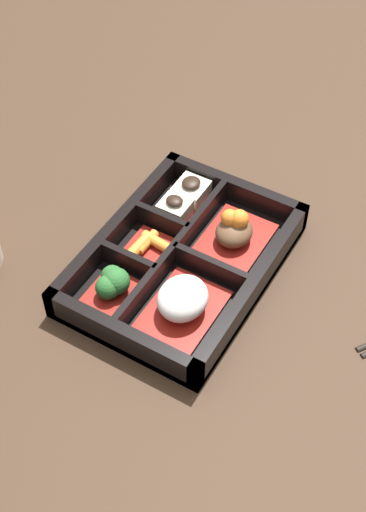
# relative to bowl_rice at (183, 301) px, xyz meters

# --- Properties ---
(ground_plane) EXTENTS (3.00, 3.00, 0.00)m
(ground_plane) POSITION_rel_bowl_rice_xyz_m (-0.06, -0.04, -0.03)
(ground_plane) COLOR #382619
(bento_base) EXTENTS (0.27, 0.20, 0.01)m
(bento_base) POSITION_rel_bowl_rice_xyz_m (-0.06, -0.04, -0.03)
(bento_base) COLOR black
(bento_base) RESTS_ON ground_plane
(bento_rim) EXTENTS (0.27, 0.20, 0.04)m
(bento_rim) POSITION_rel_bowl_rice_xyz_m (-0.06, -0.04, -0.01)
(bento_rim) COLOR black
(bento_rim) RESTS_ON ground_plane
(bowl_stew) EXTENTS (0.10, 0.07, 0.05)m
(bowl_stew) POSITION_rel_bowl_rice_xyz_m (-0.12, -0.00, -0.00)
(bowl_stew) COLOR maroon
(bowl_stew) RESTS_ON bento_base
(bowl_rice) EXTENTS (0.10, 0.07, 0.04)m
(bowl_rice) POSITION_rel_bowl_rice_xyz_m (0.00, 0.00, 0.00)
(bowl_rice) COLOR maroon
(bowl_rice) RESTS_ON bento_base
(bowl_tofu) EXTENTS (0.08, 0.05, 0.03)m
(bowl_tofu) POSITION_rel_bowl_rice_xyz_m (-0.14, -0.08, -0.01)
(bowl_tofu) COLOR maroon
(bowl_tofu) RESTS_ON bento_base
(bowl_carrots) EXTENTS (0.06, 0.06, 0.02)m
(bowl_carrots) POSITION_rel_bowl_rice_xyz_m (-0.06, -0.08, -0.01)
(bowl_carrots) COLOR maroon
(bowl_carrots) RESTS_ON bento_base
(bowl_greens) EXTENTS (0.06, 0.05, 0.04)m
(bowl_greens) POSITION_rel_bowl_rice_xyz_m (0.02, -0.08, -0.00)
(bowl_greens) COLOR maroon
(bowl_greens) RESTS_ON bento_base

